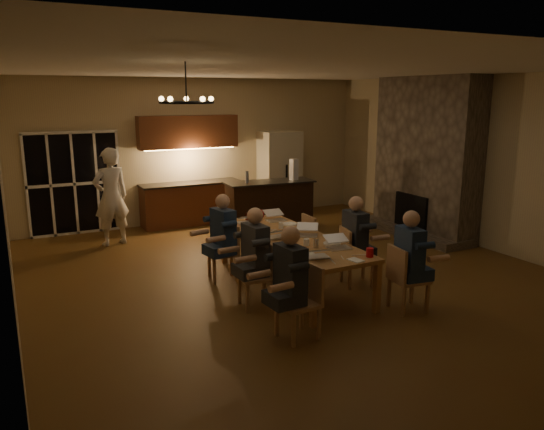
{
  "coord_description": "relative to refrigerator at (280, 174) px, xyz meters",
  "views": [
    {
      "loc": [
        -3.99,
        -6.92,
        2.84
      ],
      "look_at": [
        -0.28,
        0.3,
        0.99
      ],
      "focal_mm": 35.0,
      "sensor_mm": 36.0,
      "label": 1
    }
  ],
  "objects": [
    {
      "name": "plate_left",
      "position": [
        -2.39,
        -5.25,
        -0.24
      ],
      "size": [
        0.23,
        0.23,
        0.02
      ],
      "primitive_type": "cylinder",
      "color": "white",
      "rests_on": "dining_table"
    },
    {
      "name": "laptop_c",
      "position": [
        -2.33,
        -4.29,
        -0.14
      ],
      "size": [
        0.34,
        0.3,
        0.23
      ],
      "primitive_type": null,
      "rotation": [
        0.0,
        0.0,
        3.22
      ],
      "color": "silver",
      "rests_on": "dining_table"
    },
    {
      "name": "person_left_mid",
      "position": [
        -2.97,
        -4.89,
        -0.31
      ],
      "size": [
        0.63,
        0.63,
        1.38
      ],
      "primitive_type": null,
      "rotation": [
        0.0,
        0.0,
        -1.51
      ],
      "color": "#31353A",
      "rests_on": "ground"
    },
    {
      "name": "chandelier",
      "position": [
        -3.94,
        -5.16,
        1.75
      ],
      "size": [
        0.62,
        0.62,
        0.03
      ],
      "primitive_type": "torus",
      "color": "black",
      "rests_on": "ceiling"
    },
    {
      "name": "right_wall",
      "position": [
        2.12,
        -4.15,
        0.6
      ],
      "size": [
        0.04,
        9.0,
        3.2
      ],
      "primitive_type": "cube",
      "color": "tan",
      "rests_on": "ground"
    },
    {
      "name": "french_doors",
      "position": [
        -4.6,
        0.32,
        0.05
      ],
      "size": [
        1.86,
        0.08,
        2.1
      ],
      "primitive_type": "cube",
      "color": "black",
      "rests_on": "ground"
    },
    {
      "name": "ceiling",
      "position": [
        -1.9,
        -4.15,
        2.22
      ],
      "size": [
        8.0,
        9.0,
        0.04
      ],
      "primitive_type": "cube",
      "color": "white",
      "rests_on": "back_wall"
    },
    {
      "name": "laptop_a",
      "position": [
        -2.33,
        -5.41,
        -0.14
      ],
      "size": [
        0.37,
        0.34,
        0.23
      ],
      "primitive_type": null,
      "rotation": [
        0.0,
        0.0,
        2.95
      ],
      "color": "silver",
      "rests_on": "dining_table"
    },
    {
      "name": "fireplace",
      "position": [
        1.8,
        -2.95,
        0.6
      ],
      "size": [
        0.58,
        2.5,
        3.2
      ],
      "primitive_type": "cube",
      "color": "#6C6155",
      "rests_on": "ground"
    },
    {
      "name": "mug_back",
      "position": [
        -2.44,
        -3.62,
        -0.2
      ],
      "size": [
        0.07,
        0.07,
        0.1
      ],
      "primitive_type": "cylinder",
      "color": "white",
      "rests_on": "dining_table"
    },
    {
      "name": "can_right",
      "position": [
        -1.72,
        -4.09,
        -0.19
      ],
      "size": [
        0.07,
        0.07,
        0.12
      ],
      "primitive_type": "cylinder",
      "color": "#B2B2B7",
      "rests_on": "dining_table"
    },
    {
      "name": "kitchenette",
      "position": [
        -2.2,
        0.05,
        0.2
      ],
      "size": [
        2.24,
        0.68,
        2.4
      ],
      "primitive_type": null,
      "color": "brown",
      "rests_on": "ground"
    },
    {
      "name": "laptop_b",
      "position": [
        -1.83,
        -5.21,
        -0.14
      ],
      "size": [
        0.36,
        0.32,
        0.23
      ],
      "primitive_type": null,
      "rotation": [
        0.0,
        0.0,
        -0.15
      ],
      "color": "silver",
      "rests_on": "dining_table"
    },
    {
      "name": "plate_far",
      "position": [
        -1.77,
        -3.67,
        -0.24
      ],
      "size": [
        0.26,
        0.26,
        0.02
      ],
      "primitive_type": "cylinder",
      "color": "white",
      "rests_on": "dining_table"
    },
    {
      "name": "redcup_near",
      "position": [
        -1.69,
        -5.72,
        -0.19
      ],
      "size": [
        0.1,
        0.1,
        0.12
      ],
      "primitive_type": "cylinder",
      "color": "red",
      "rests_on": "dining_table"
    },
    {
      "name": "back_wall",
      "position": [
        -1.9,
        0.37,
        0.6
      ],
      "size": [
        8.0,
        0.04,
        3.2
      ],
      "primitive_type": "cube",
      "color": "tan",
      "rests_on": "ground"
    },
    {
      "name": "laptop_f",
      "position": [
        -1.84,
        -3.34,
        -0.14
      ],
      "size": [
        0.33,
        0.29,
        0.23
      ],
      "primitive_type": null,
      "rotation": [
        0.0,
        0.0,
        -0.03
      ],
      "color": "silver",
      "rests_on": "dining_table"
    },
    {
      "name": "left_wall",
      "position": [
        -5.92,
        -4.15,
        0.6
      ],
      "size": [
        0.04,
        9.0,
        3.2
      ],
      "primitive_type": "cube",
      "color": "tan",
      "rests_on": "ground"
    },
    {
      "name": "bar_blender",
      "position": [
        -0.43,
        -1.44,
        0.3
      ],
      "size": [
        0.16,
        0.16,
        0.44
      ],
      "primitive_type": "cube",
      "rotation": [
        0.0,
        0.0,
        0.18
      ],
      "color": "silver",
      "rests_on": "bar_island"
    },
    {
      "name": "mug_mid",
      "position": [
        -2.02,
        -3.85,
        -0.2
      ],
      "size": [
        0.08,
        0.08,
        0.1
      ],
      "primitive_type": "cylinder",
      "color": "white",
      "rests_on": "dining_table"
    },
    {
      "name": "bar_bottle",
      "position": [
        -1.46,
        -1.34,
        0.2
      ],
      "size": [
        0.07,
        0.07,
        0.24
      ],
      "primitive_type": "cylinder",
      "color": "#99999E",
      "rests_on": "bar_island"
    },
    {
      "name": "chair_left_near",
      "position": [
        -2.95,
        -6.01,
        -0.55
      ],
      "size": [
        0.47,
        0.47,
        0.89
      ],
      "primitive_type": null,
      "rotation": [
        0.0,
        0.0,
        -1.49
      ],
      "color": "tan",
      "rests_on": "ground"
    },
    {
      "name": "standing_person",
      "position": [
        -4.09,
        -0.85,
        -0.06
      ],
      "size": [
        0.76,
        0.58,
        1.88
      ],
      "primitive_type": "imported",
      "rotation": [
        0.0,
        0.0,
        3.35
      ],
      "color": "silver",
      "rests_on": "ground"
    },
    {
      "name": "floor",
      "position": [
        -1.9,
        -4.15,
        -1.0
      ],
      "size": [
        9.0,
        9.0,
        0.0
      ],
      "primitive_type": "plane",
      "color": "brown",
      "rests_on": "ground"
    },
    {
      "name": "person_left_far",
      "position": [
        -2.98,
        -3.78,
        -0.31
      ],
      "size": [
        0.7,
        0.7,
        1.38
      ],
      "primitive_type": null,
      "rotation": [
        0.0,
        0.0,
        -1.39
      ],
      "color": "navy",
      "rests_on": "ground"
    },
    {
      "name": "chair_right_far",
      "position": [
        -1.27,
        -3.8,
        -0.55
      ],
      "size": [
        0.46,
        0.46,
        0.89
      ],
      "primitive_type": null,
      "rotation": [
        0.0,
        0.0,
        1.53
      ],
      "color": "tan",
      "rests_on": "ground"
    },
    {
      "name": "can_silver",
      "position": [
        -2.09,
        -5.02,
        -0.19
      ],
      "size": [
        0.07,
        0.07,
        0.12
      ],
      "primitive_type": "cylinder",
      "color": "#B2B2B7",
      "rests_on": "dining_table"
    },
    {
      "name": "plate_near",
      "position": [
        -1.79,
        -4.98,
        -0.24
      ],
      "size": [
        0.25,
        0.25,
        0.02
      ],
      "primitive_type": "cylinder",
      "color": "white",
      "rests_on": "dining_table"
    },
    {
      "name": "chair_left_mid",
      "position": [
        -2.98,
        -4.92,
        -0.55
      ],
      "size": [
        0.49,
        0.49,
        0.89
      ],
      "primitive_type": null,
      "rotation": [
        0.0,
        0.0,
        -1.69
      ],
      "color": "tan",
      "rests_on": "ground"
    },
    {
      "name": "chair_right_mid",
      "position": [
        -1.23,
        -4.83,
        -0.55
      ],
      "size": [
        0.54,
        0.54,
        0.89
      ],
      "primitive_type": null,
      "rotation": [
        0.0,
        0.0,
        1.32
      ],
      "color": "tan",
      "rests_on": "ground"
    },
    {
      "name": "person_left_near",
      "position": [
        -3.04,
        -5.98,
        -0.31
      ],
      "size": [
        0.65,
        0.65,
        1.38
      ],
      "primitive_type": null,
      "rotation": [
        0.0,
        0.0,
        -1.49
      ],
      "color": "#252930",
      "rests_on": "ground"
    },
    {
      "name": "chair_right_near",
      "position": [
        -1.21,
        -5.95,
        -0.55
      ],
      "size": [
        0.5,
        0.5,
        0.89
      ],
      "primitive_type": null,
      "rotation": [
        0.0,
        0.0,
        1.43
      ],
      "color": "tan",
      "rests_on": "ground"
    },
    {
      "name": "person_right_mid",
      "position": [
        -1.3,
        -4.84,
        -0.31
      ],
      "size": [
        0.65,
        0.65,
        1.38
      ],
      "primitive_type": null,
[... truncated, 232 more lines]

